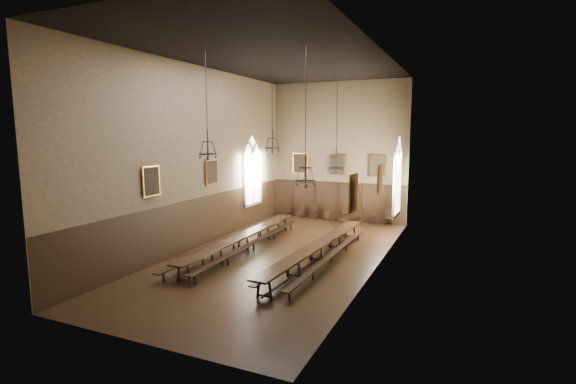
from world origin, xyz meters
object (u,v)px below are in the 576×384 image
Objects in this scene: chandelier_back_left at (272,142)px; chandelier_back_right at (336,161)px; chandelier_front_left at (208,147)px; chair_1 at (301,214)px; bench_left_inner at (254,245)px; chair_5 at (359,219)px; chair_6 at (373,220)px; bench_right_outer at (332,258)px; chair_3 at (328,216)px; chair_4 at (343,217)px; bench_right_inner at (310,253)px; chandelier_front_right at (305,172)px; chair_7 at (389,221)px; chair_2 at (313,215)px; table_left at (243,243)px; bench_left_outer at (233,244)px; chair_0 at (287,213)px; table_right at (317,253)px.

chandelier_back_left is 3.65m from chandelier_back_right.
chair_1 is at bearing 91.72° from chandelier_front_left.
chair_5 is at bearing 69.81° from bench_left_inner.
chair_6 is (0.90, -0.03, -0.01)m from chair_5.
chair_6 is 0.21× the size of chandelier_front_left.
bench_right_outer is at bearing -5.16° from bench_left_inner.
chair_4 is (1.00, 0.06, 0.01)m from chair_3.
chandelier_front_right is (0.57, -2.09, 3.91)m from bench_right_inner.
chair_1 is 0.17× the size of chandelier_back_right.
chandelier_back_left is (-5.21, -5.79, 4.92)m from chair_7.
chandelier_front_right is (3.56, -10.55, 3.90)m from chair_2.
chair_5 is at bearing 60.30° from chandelier_back_left.
chair_2 is 0.99× the size of chair_4.
chandelier_front_left is (-3.65, -11.26, 4.88)m from chair_5.
chandelier_front_left reaches higher than bench_right_outer.
table_left is 2.45× the size of chandelier_front_left.
chandelier_back_right is (4.21, -5.80, 4.06)m from chair_1.
chandelier_back_left reaches higher than bench_right_inner.
chandelier_back_left reaches higher than chair_5.
bench_left_inner is at bearing 15.07° from table_left.
chair_5 reaches higher than bench_right_inner.
chair_1 is 4.89m from chair_6.
bench_right_outer is (5.06, -0.07, -0.03)m from bench_left_outer.
chandelier_back_right is (5.22, -5.72, 4.07)m from chair_0.
bench_left_outer is 5.76m from chandelier_back_left.
chandelier_front_left is (-0.33, -5.44, -0.06)m from chandelier_back_left.
chair_3 is 12.27m from chandelier_front_left.
chandelier_front_left is (-1.58, -11.15, 4.86)m from chair_3.
chair_2 is at bearing -178.25° from chair_3.
table_left reaches higher than bench_left_outer.
bench_left_outer is 9.99m from chair_6.
bench_right_outer is at bearing -105.84° from chair_7.
chair_4 is 1.96m from chair_6.
chandelier_front_left is (1.35, -11.16, 4.89)m from chair_0.
chandelier_front_left reaches higher than bench_left_outer.
chandelier_back_left is (0.27, 2.74, 4.81)m from table_left.
table_right is 11.64× the size of chair_6.
chair_3 reaches higher than bench_right_outer.
bench_left_inner is 9.76m from chair_7.
chair_5 is (-1.01, 8.79, 0.00)m from bench_right_outer.
chandelier_front_right reaches higher than chair_5.
chair_5 is (3.59, 8.55, -0.13)m from table_left.
bench_right_outer is at bearing -75.18° from chandelier_back_right.
chair_4 reaches higher than chair_0.
chair_0 is 7.75m from chandelier_back_left.
chair_4 is at bearing 10.26° from chair_1.
table_left is 8.58m from chair_3.
table_right is 0.70m from bench_right_outer.
bench_left_outer is 8.67m from chair_0.
chair_3 is at bearing 109.49° from bench_right_outer.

